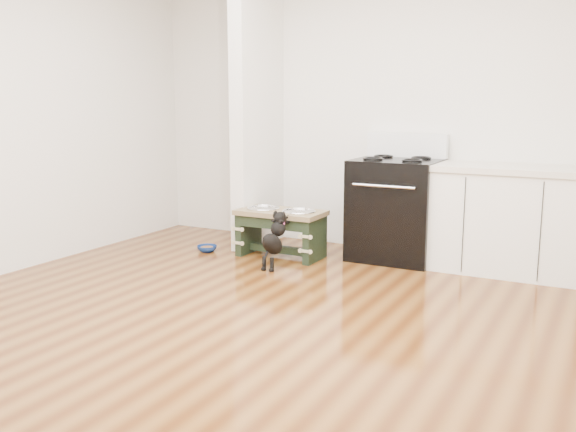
# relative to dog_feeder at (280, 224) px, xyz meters

# --- Properties ---
(ground) EXTENTS (5.00, 5.00, 0.00)m
(ground) POSITION_rel_dog_feeder_xyz_m (0.72, -1.73, -0.31)
(ground) COLOR #4C260D
(ground) RESTS_ON ground
(room_shell) EXTENTS (5.00, 5.00, 5.00)m
(room_shell) POSITION_rel_dog_feeder_xyz_m (0.72, -1.73, 1.31)
(room_shell) COLOR silver
(room_shell) RESTS_ON ground
(partition_wall) EXTENTS (0.15, 0.80, 2.70)m
(partition_wall) POSITION_rel_dog_feeder_xyz_m (-0.46, 0.37, 1.04)
(partition_wall) COLOR silver
(partition_wall) RESTS_ON ground
(oven_range) EXTENTS (0.76, 0.69, 1.14)m
(oven_range) POSITION_rel_dog_feeder_xyz_m (0.97, 0.43, 0.16)
(oven_range) COLOR black
(oven_range) RESTS_ON ground
(cabinet_run) EXTENTS (1.24, 0.64, 0.91)m
(cabinet_run) POSITION_rel_dog_feeder_xyz_m (1.95, 0.45, 0.14)
(cabinet_run) COLOR white
(cabinet_run) RESTS_ON ground
(dog_feeder) EXTENTS (0.80, 0.43, 0.46)m
(dog_feeder) POSITION_rel_dog_feeder_xyz_m (0.00, 0.00, 0.00)
(dog_feeder) COLOR black
(dog_feeder) RESTS_ON ground
(puppy) EXTENTS (0.14, 0.41, 0.49)m
(puppy) POSITION_rel_dog_feeder_xyz_m (0.14, -0.37, -0.05)
(puppy) COLOR black
(puppy) RESTS_ON ground
(floor_bowl) EXTENTS (0.20, 0.20, 0.06)m
(floor_bowl) POSITION_rel_dog_feeder_xyz_m (-0.72, -0.16, -0.28)
(floor_bowl) COLOR navy
(floor_bowl) RESTS_ON ground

